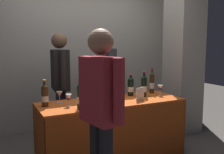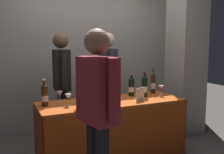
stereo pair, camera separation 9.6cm
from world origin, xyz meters
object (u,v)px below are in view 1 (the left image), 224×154
flower_vase (113,91)px  taster_foreground_right (101,105)px  concrete_pillar (184,36)px  vendor_presenter (60,78)px  featured_wine_bottle (131,86)px  wine_glass_near_vendor (160,88)px  wine_glass_mid (69,98)px  wine_glass_near_taster (59,95)px  tasting_table (112,119)px  display_bottle_0 (80,96)px

flower_vase → taster_foreground_right: taster_foreground_right is taller
concrete_pillar → vendor_presenter: (-1.98, 0.34, -0.61)m
featured_wine_bottle → wine_glass_near_vendor: bearing=-24.9°
wine_glass_mid → wine_glass_near_taster: 0.22m
tasting_table → featured_wine_bottle: bearing=24.5°
concrete_pillar → tasting_table: 1.92m
wine_glass_near_taster → taster_foreground_right: bearing=-85.1°
taster_foreground_right → wine_glass_mid: bearing=-7.4°
taster_foreground_right → flower_vase: bearing=-42.1°
taster_foreground_right → tasting_table: bearing=-42.2°
vendor_presenter → taster_foreground_right: (-0.08, -1.61, -0.03)m
tasting_table → display_bottle_0: (-0.49, -0.21, 0.38)m
display_bottle_0 → wine_glass_near_vendor: (1.24, 0.20, -0.04)m
wine_glass_near_taster → taster_foreground_right: taster_foreground_right is taller
tasting_table → wine_glass_near_taster: bearing=161.9°
tasting_table → featured_wine_bottle: 0.55m
concrete_pillar → featured_wine_bottle: size_ratio=10.64×
tasting_table → display_bottle_0: 0.66m
tasting_table → display_bottle_0: display_bottle_0 is taller
wine_glass_near_vendor → vendor_presenter: vendor_presenter is taller
featured_wine_bottle → taster_foreground_right: (-0.89, -1.00, 0.06)m
wine_glass_near_vendor → wine_glass_mid: size_ratio=1.05×
featured_wine_bottle → wine_glass_near_vendor: (0.37, -0.17, -0.02)m
vendor_presenter → display_bottle_0: bearing=3.1°
wine_glass_near_vendor → featured_wine_bottle: bearing=155.1°
featured_wine_bottle → wine_glass_near_taster: featured_wine_bottle is taller
wine_glass_near_vendor → taster_foreground_right: taster_foreground_right is taller
featured_wine_bottle → concrete_pillar: bearing=12.8°
tasting_table → taster_foreground_right: bearing=-122.1°
flower_vase → concrete_pillar: bearing=12.5°
wine_glass_near_taster → vendor_presenter: size_ratio=0.08×
wine_glass_near_taster → wine_glass_near_vendor: bearing=-8.6°
wine_glass_mid → vendor_presenter: vendor_presenter is taller
wine_glass_near_vendor → flower_vase: size_ratio=0.37×
wine_glass_mid → vendor_presenter: bearing=81.6°
wine_glass_near_taster → taster_foreground_right: size_ratio=0.08×
wine_glass_near_vendor → wine_glass_near_taster: wine_glass_near_vendor is taller
display_bottle_0 → vendor_presenter: (0.05, 0.99, 0.07)m
display_bottle_0 → taster_foreground_right: size_ratio=0.22×
wine_glass_near_vendor → wine_glass_near_taster: size_ratio=1.07×
vendor_presenter → taster_foreground_right: bearing=3.1°
tasting_table → wine_glass_near_vendor: (0.74, -0.00, 0.34)m
wine_glass_near_vendor → wine_glass_near_taster: (-1.35, 0.20, -0.01)m
display_bottle_0 → taster_foreground_right: bearing=-92.7°
featured_wine_bottle → flower_vase: (-0.31, -0.06, -0.03)m
featured_wine_bottle → display_bottle_0: size_ratio=0.87×
display_bottle_0 → wine_glass_near_vendor: size_ratio=2.39×
wine_glass_mid → taster_foreground_right: 0.83m
concrete_pillar → flower_vase: size_ratio=8.05×
display_bottle_0 → wine_glass_near_taster: bearing=106.1°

